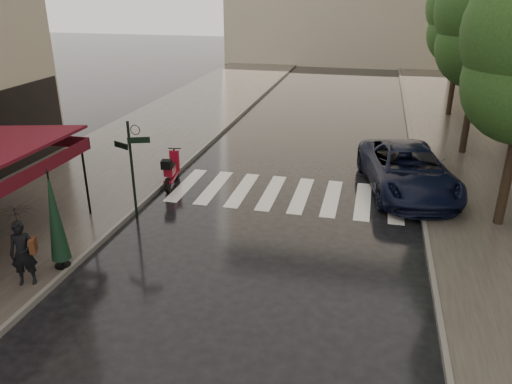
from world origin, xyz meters
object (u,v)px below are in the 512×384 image
at_px(pedestrian_with_umbrella, 17,222).
at_px(scooter, 171,171).
at_px(parasol_back, 55,217).
at_px(parked_car, 407,170).

distance_m(pedestrian_with_umbrella, scooter, 7.09).
height_order(pedestrian_with_umbrella, parasol_back, parasol_back).
xyz_separation_m(scooter, parasol_back, (-0.46, -6.07, 0.95)).
height_order(parked_car, parasol_back, parasol_back).
height_order(scooter, parasol_back, parasol_back).
height_order(scooter, parked_car, parked_car).
relative_size(pedestrian_with_umbrella, parasol_back, 0.94).
xyz_separation_m(pedestrian_with_umbrella, scooter, (0.81, 6.94, -1.17)).
xyz_separation_m(pedestrian_with_umbrella, parked_car, (9.00, 8.36, -0.94)).
bearing_deg(parked_car, pedestrian_with_umbrella, -149.21).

